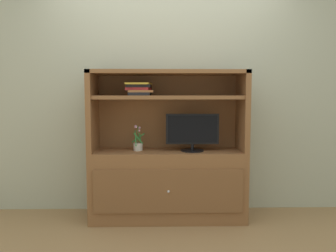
{
  "coord_description": "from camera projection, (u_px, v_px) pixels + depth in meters",
  "views": [
    {
      "loc": [
        -0.07,
        -2.93,
        1.24
      ],
      "look_at": [
        0.0,
        0.35,
        0.94
      ],
      "focal_mm": 36.23,
      "sensor_mm": 36.0,
      "label": 1
    }
  ],
  "objects": [
    {
      "name": "ground_plane",
      "position": [
        169.0,
        234.0,
        3.03
      ],
      "size": [
        8.0,
        8.0,
        0.0
      ],
      "primitive_type": "plane",
      "color": "#99754C"
    },
    {
      "name": "tv_monitor",
      "position": [
        192.0,
        132.0,
        3.31
      ],
      "size": [
        0.52,
        0.23,
        0.37
      ],
      "color": "black",
      "rests_on": "media_console"
    },
    {
      "name": "media_console",
      "position": [
        168.0,
        170.0,
        3.39
      ],
      "size": [
        1.53,
        0.49,
        1.48
      ],
      "color": "brown",
      "rests_on": "ground_plane"
    },
    {
      "name": "magazine_stack",
      "position": [
        140.0,
        89.0,
        3.3
      ],
      "size": [
        0.27,
        0.34,
        0.12
      ],
      "color": "black",
      "rests_on": "media_console"
    },
    {
      "name": "painted_rear_wall",
      "position": [
        167.0,
        80.0,
        3.65
      ],
      "size": [
        6.0,
        0.1,
        2.8
      ],
      "primitive_type": "cube",
      "color": "#ADB29E",
      "rests_on": "ground_plane"
    },
    {
      "name": "potted_plant",
      "position": [
        138.0,
        145.0,
        3.36
      ],
      "size": [
        0.13,
        0.1,
        0.26
      ],
      "color": "beige",
      "rests_on": "media_console"
    }
  ]
}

